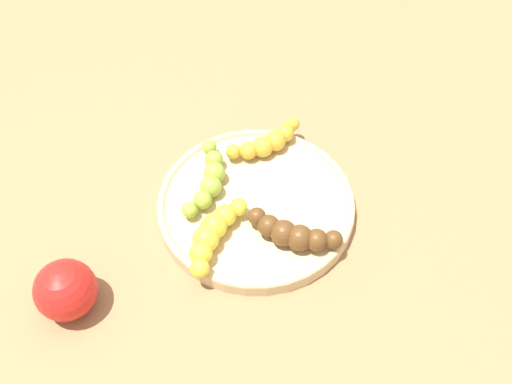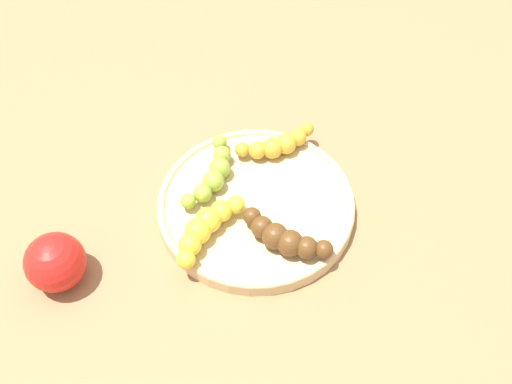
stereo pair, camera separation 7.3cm
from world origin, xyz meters
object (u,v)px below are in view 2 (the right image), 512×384
(banana_overripe, at_px, (284,238))
(fruit_bowl, at_px, (256,204))
(banana_yellow, at_px, (206,227))
(banana_spotted, at_px, (278,144))
(apple_red, at_px, (55,262))
(banana_green, at_px, (213,174))

(banana_overripe, bearing_deg, fruit_bowl, -124.24)
(fruit_bowl, bearing_deg, banana_yellow, 123.07)
(banana_yellow, distance_m, banana_overripe, 0.10)
(fruit_bowl, bearing_deg, banana_spotted, -26.73)
(fruit_bowl, distance_m, banana_yellow, 0.09)
(fruit_bowl, distance_m, banana_spotted, 0.10)
(fruit_bowl, xyz_separation_m, banana_yellow, (-0.04, 0.07, 0.02))
(banana_overripe, height_order, banana_spotted, banana_overripe)
(banana_yellow, bearing_deg, banana_spotted, -87.88)
(banana_spotted, height_order, apple_red, apple_red)
(fruit_bowl, height_order, apple_red, apple_red)
(banana_overripe, xyz_separation_m, banana_spotted, (0.16, -0.02, -0.00))
(fruit_bowl, bearing_deg, apple_red, 106.02)
(fruit_bowl, distance_m, banana_overripe, 0.08)
(banana_yellow, relative_size, banana_spotted, 0.82)
(apple_red, bearing_deg, banana_spotted, -61.95)
(banana_green, bearing_deg, apple_red, -123.74)
(banana_spotted, bearing_deg, fruit_bowl, -42.32)
(fruit_bowl, xyz_separation_m, banana_green, (0.04, 0.05, 0.02))
(banana_yellow, distance_m, banana_spotted, 0.17)
(fruit_bowl, distance_m, apple_red, 0.26)
(banana_yellow, xyz_separation_m, banana_overripe, (-0.03, -0.09, -0.00))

